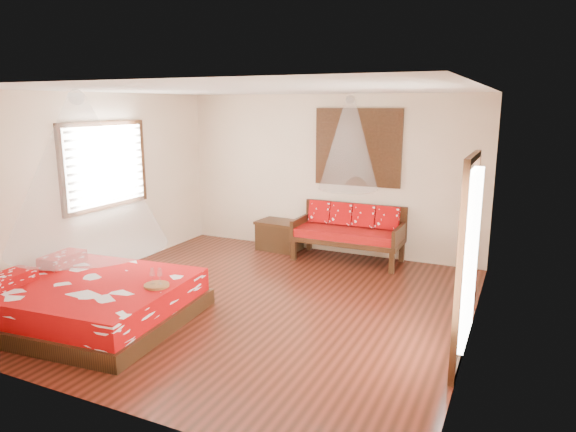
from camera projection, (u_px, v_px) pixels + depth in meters
name	position (u px, v px, depth m)	size (l,w,h in m)	color
room	(254.00, 200.00, 6.68)	(5.54, 5.54, 2.84)	black
bed	(92.00, 301.00, 6.32)	(2.41, 2.22, 0.65)	black
daybed	(349.00, 230.00, 8.75)	(1.83, 0.81, 0.95)	black
storage_chest	(279.00, 235.00, 9.43)	(0.82, 0.63, 0.53)	black
shutter_panel	(358.00, 148.00, 8.75)	(1.52, 0.06, 1.32)	black
window_left	(106.00, 165.00, 7.91)	(0.10, 1.74, 1.34)	black
glazed_door	(465.00, 264.00, 5.09)	(0.08, 1.02, 2.16)	black
wine_tray	(156.00, 281.00, 6.08)	(0.30, 0.30, 0.24)	brown
mosquito_net_main	(83.00, 172.00, 5.97)	(1.85, 1.85, 1.80)	white
mosquito_net_daybed	(349.00, 144.00, 8.32)	(0.98, 0.98, 1.50)	white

